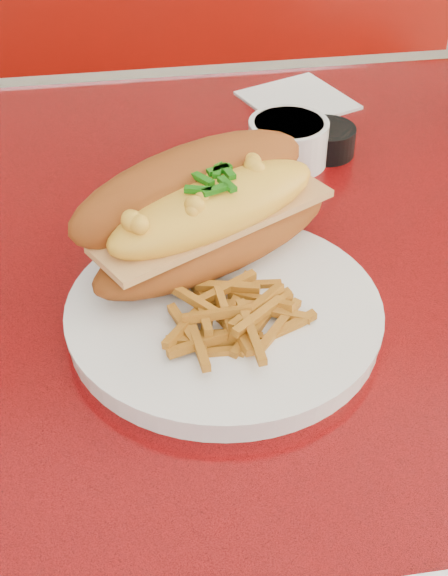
{
  "coord_description": "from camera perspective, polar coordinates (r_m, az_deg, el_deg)",
  "views": [
    {
      "loc": [
        -0.15,
        -0.64,
        1.23
      ],
      "look_at": [
        -0.07,
        -0.13,
        0.81
      ],
      "focal_mm": 50.0,
      "sensor_mm": 36.0,
      "label": 1
    }
  ],
  "objects": [
    {
      "name": "booth_bench_far",
      "position": [
        1.74,
        -2.66,
        5.94
      ],
      "size": [
        1.2,
        0.51,
        0.9
      ],
      "color": "maroon",
      "rests_on": "ground"
    },
    {
      "name": "dinner_plate",
      "position": [
        0.69,
        0.0,
        -1.88
      ],
      "size": [
        0.36,
        0.36,
        0.02
      ],
      "rotation": [
        0.0,
        0.0,
        -0.4
      ],
      "color": "white",
      "rests_on": "diner_table"
    },
    {
      "name": "diner_table",
      "position": [
        0.91,
        2.85,
        -4.56
      ],
      "size": [
        1.23,
        0.83,
        0.77
      ],
      "color": "red",
      "rests_on": "ground"
    },
    {
      "name": "sauce_cup_right",
      "position": [
        0.94,
        7.31,
        10.46
      ],
      "size": [
        0.09,
        0.09,
        0.03
      ],
      "rotation": [
        0.0,
        0.0,
        0.38
      ],
      "color": "black",
      "rests_on": "diner_table"
    },
    {
      "name": "gravy_ramekin",
      "position": [
        0.92,
        4.58,
        10.41
      ],
      "size": [
        0.09,
        0.09,
        0.05
      ],
      "rotation": [
        0.0,
        0.0,
        -0.02
      ],
      "color": "white",
      "rests_on": "diner_table"
    },
    {
      "name": "fork",
      "position": [
        0.71,
        -1.35,
        0.25
      ],
      "size": [
        0.02,
        0.17,
        0.0
      ],
      "rotation": [
        0.0,
        0.0,
        1.61
      ],
      "color": "silver",
      "rests_on": "dinner_plate"
    },
    {
      "name": "mac_hoagie",
      "position": [
        0.72,
        -1.27,
        5.51
      ],
      "size": [
        0.28,
        0.23,
        0.11
      ],
      "rotation": [
        0.0,
        0.0,
        0.5
      ],
      "color": "#924817",
      "rests_on": "dinner_plate"
    },
    {
      "name": "paper_napkin",
      "position": [
        1.07,
        5.24,
        13.16
      ],
      "size": [
        0.16,
        0.16,
        0.0
      ],
      "primitive_type": "cube",
      "rotation": [
        0.0,
        0.0,
        0.37
      ],
      "color": "white",
      "rests_on": "diner_table"
    },
    {
      "name": "fries_pile",
      "position": [
        0.66,
        0.42,
        -1.75
      ],
      "size": [
        0.12,
        0.11,
        0.03
      ],
      "primitive_type": null,
      "rotation": [
        0.0,
        0.0,
        0.29
      ],
      "color": "#C47D21",
      "rests_on": "dinner_plate"
    }
  ]
}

